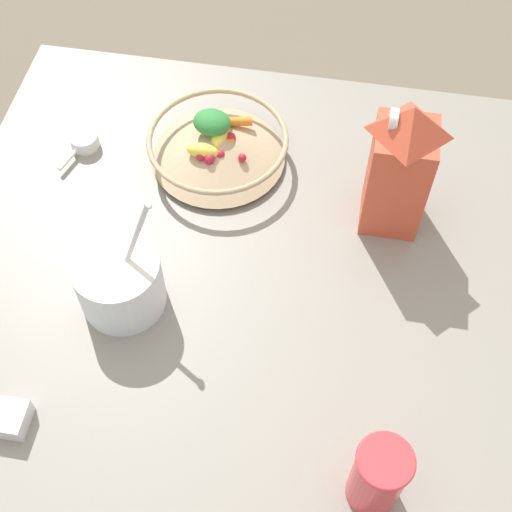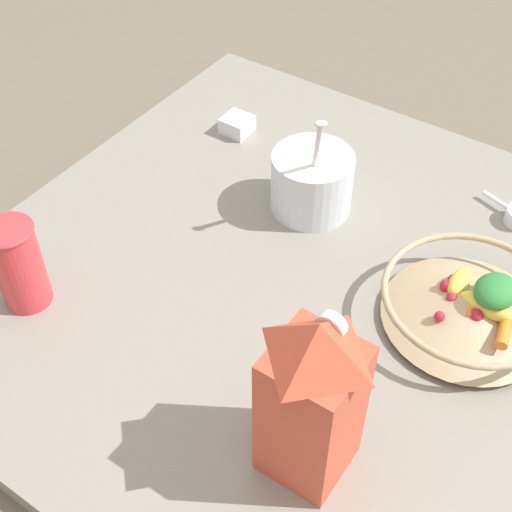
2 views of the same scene
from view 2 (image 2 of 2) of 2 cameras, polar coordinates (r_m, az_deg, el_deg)
ground_plane at (r=1.09m, az=3.49°, el=-3.16°), size 6.00×6.00×0.00m
countertop at (r=1.08m, az=3.54°, el=-2.48°), size 0.95×0.95×0.04m
fruit_bowl at (r=1.02m, az=16.76°, el=-3.73°), size 0.25×0.25×0.08m
milk_carton at (r=0.78m, az=4.54°, el=-11.27°), size 0.09×0.09×0.25m
yogurt_tub at (r=1.15m, az=4.50°, el=6.13°), size 0.13×0.13×0.21m
drinking_cup at (r=1.04m, az=-18.50°, el=-0.58°), size 0.07×0.07×0.14m
spice_jar at (r=1.34m, az=-1.53°, el=10.39°), size 0.05×0.05×0.03m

